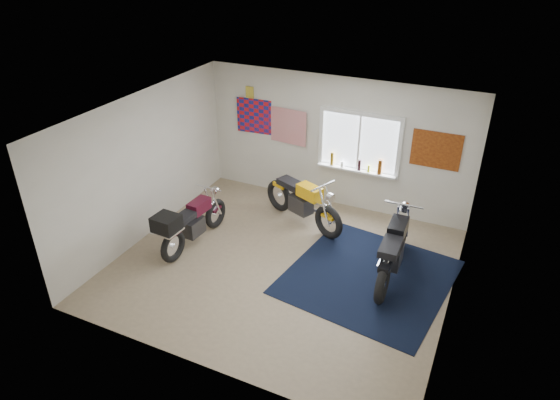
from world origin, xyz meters
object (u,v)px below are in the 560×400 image
at_px(maroon_tourer, 189,223).
at_px(black_chrome_bike, 393,251).
at_px(navy_rug, 368,277).
at_px(yellow_triumph, 303,202).

bearing_deg(maroon_tourer, black_chrome_bike, -74.96).
relative_size(navy_rug, maroon_tourer, 1.39).
bearing_deg(black_chrome_bike, navy_rug, 124.82).
distance_m(navy_rug, black_chrome_bike, 0.61).
height_order(yellow_triumph, black_chrome_bike, black_chrome_bike).
height_order(yellow_triumph, maroon_tourer, yellow_triumph).
xyz_separation_m(yellow_triumph, maroon_tourer, (-1.51, -1.64, 0.04)).
bearing_deg(yellow_triumph, maroon_tourer, -109.35).
distance_m(yellow_triumph, maroon_tourer, 2.23).
height_order(black_chrome_bike, maroon_tourer, black_chrome_bike).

